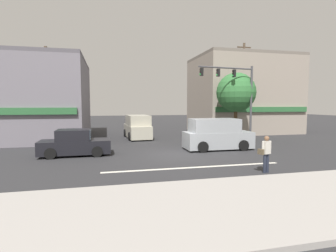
# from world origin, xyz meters

# --- Properties ---
(ground_plane) EXTENTS (120.00, 120.00, 0.00)m
(ground_plane) POSITION_xyz_m (0.00, 0.00, 0.00)
(ground_plane) COLOR #2B2B2D
(lane_marking_stripe) EXTENTS (9.00, 0.24, 0.01)m
(lane_marking_stripe) POSITION_xyz_m (0.00, -3.50, 0.00)
(lane_marking_stripe) COLOR silver
(lane_marking_stripe) RESTS_ON ground
(sidewalk_curb) EXTENTS (40.00, 5.00, 0.16)m
(sidewalk_curb) POSITION_xyz_m (0.00, -8.50, 0.08)
(sidewalk_curb) COLOR #9E9993
(sidewalk_curb) RESTS_ON ground
(building_left_block) EXTENTS (12.55, 10.99, 7.14)m
(building_left_block) POSITION_xyz_m (-12.26, 10.46, 3.57)
(building_left_block) COLOR slate
(building_left_block) RESTS_ON ground
(building_right_corner) EXTENTS (10.48, 8.28, 8.39)m
(building_right_corner) POSITION_xyz_m (10.79, 11.60, 4.19)
(building_right_corner) COLOR gray
(building_right_corner) RESTS_ON ground
(street_tree) EXTENTS (3.41, 3.41, 5.84)m
(street_tree) POSITION_xyz_m (6.85, 5.53, 4.12)
(street_tree) COLOR #4C3823
(street_tree) RESTS_ON ground
(utility_pole_near_left) EXTENTS (1.40, 0.22, 7.32)m
(utility_pole_near_left) POSITION_xyz_m (-8.43, 5.62, 3.81)
(utility_pole_near_left) COLOR brown
(utility_pole_near_left) RESTS_ON ground
(utility_pole_far_right) EXTENTS (1.40, 0.22, 8.94)m
(utility_pole_far_right) POSITION_xyz_m (8.77, 7.75, 4.62)
(utility_pole_far_right) COLOR brown
(utility_pole_far_right) RESTS_ON ground
(traffic_light_mast) EXTENTS (4.87, 0.72, 6.20)m
(traffic_light_mast) POSITION_xyz_m (6.16, 3.93, 4.30)
(traffic_light_mast) COLOR #47474C
(traffic_light_mast) RESTS_ON ground
(van_crossing_leftbound) EXTENTS (2.26, 4.71, 2.11)m
(van_crossing_leftbound) POSITION_xyz_m (-1.45, 8.30, 1.01)
(van_crossing_leftbound) COLOR #B7B29E
(van_crossing_leftbound) RESTS_ON ground
(van_parked_curbside) EXTENTS (4.61, 2.07, 2.11)m
(van_parked_curbside) POSITION_xyz_m (3.13, 1.09, 1.01)
(van_parked_curbside) COLOR #999EA3
(van_parked_curbside) RESTS_ON ground
(sedan_crossing_center) EXTENTS (4.13, 1.93, 1.58)m
(sedan_crossing_center) POSITION_xyz_m (-6.05, 1.05, 0.71)
(sedan_crossing_center) COLOR black
(sedan_crossing_center) RESTS_ON ground
(pedestrian_foreground_with_bag) EXTENTS (0.69, 0.37, 1.67)m
(pedestrian_foreground_with_bag) POSITION_xyz_m (2.76, -5.17, 0.95)
(pedestrian_foreground_with_bag) COLOR #232838
(pedestrian_foreground_with_bag) RESTS_ON ground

